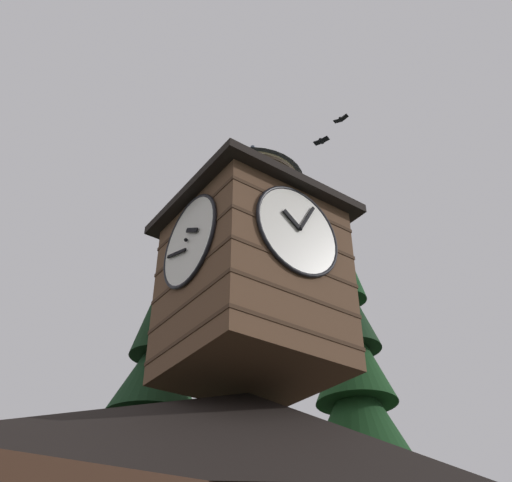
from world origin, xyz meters
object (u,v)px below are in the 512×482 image
clock_tower (252,261)px  flying_bird_low (321,141)px  flying_bird_high (341,119)px  pine_tree_aside (362,451)px

clock_tower → flying_bird_low: flying_bird_low is taller
flying_bird_high → flying_bird_low: 5.66m
flying_bird_low → pine_tree_aside: bearing=-137.8°
flying_bird_high → flying_bird_low: (3.03, 1.84, -4.42)m
pine_tree_aside → flying_bird_low: pine_tree_aside is taller
pine_tree_aside → flying_bird_high: bearing=51.3°
clock_tower → flying_bird_low: 5.29m
pine_tree_aside → flying_bird_high: (2.61, 3.26, 12.27)m
clock_tower → flying_bird_high: bearing=-171.4°
pine_tree_aside → clock_tower: bearing=27.8°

